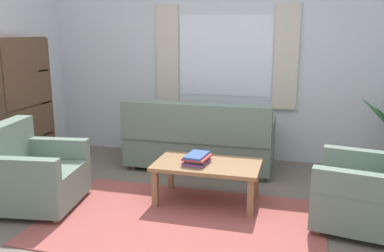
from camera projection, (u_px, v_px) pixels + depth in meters
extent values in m
plane|color=#6B6056|center=(181.00, 222.00, 3.89)|extent=(6.24, 6.24, 0.00)
cube|color=silver|center=(226.00, 67.00, 5.73)|extent=(5.32, 0.12, 2.60)
cube|color=white|center=(225.00, 56.00, 5.64)|extent=(1.30, 0.01, 1.10)
cube|color=beige|center=(168.00, 55.00, 5.82)|extent=(0.32, 0.06, 1.40)
cube|color=beige|center=(286.00, 57.00, 5.40)|extent=(0.32, 0.06, 1.40)
cube|color=#9E4C47|center=(181.00, 221.00, 3.89)|extent=(2.66, 1.66, 0.01)
cube|color=slate|center=(200.00, 149.00, 5.43)|extent=(1.90, 0.80, 0.38)
cube|color=slate|center=(194.00, 123.00, 5.03)|extent=(1.90, 0.20, 0.48)
cube|color=slate|center=(267.00, 131.00, 5.14)|extent=(0.16, 0.80, 0.24)
cube|color=slate|center=(139.00, 123.00, 5.57)|extent=(0.16, 0.80, 0.24)
cylinder|color=olive|center=(266.00, 163.00, 5.54)|extent=(0.06, 0.06, 0.06)
cylinder|color=olive|center=(149.00, 154.00, 5.97)|extent=(0.06, 0.06, 0.06)
cylinder|color=olive|center=(262.00, 178.00, 4.98)|extent=(0.06, 0.06, 0.06)
cylinder|color=olive|center=(133.00, 166.00, 5.41)|extent=(0.06, 0.06, 0.06)
cube|color=slate|center=(39.00, 185.00, 4.18)|extent=(0.91, 0.94, 0.36)
cube|color=slate|center=(5.00, 145.00, 4.13)|extent=(0.29, 0.86, 0.46)
cube|color=slate|center=(18.00, 169.00, 3.77)|extent=(0.81, 0.23, 0.22)
cube|color=slate|center=(53.00, 148.00, 4.47)|extent=(0.81, 0.23, 0.22)
cylinder|color=olive|center=(56.00, 220.00, 3.86)|extent=(0.05, 0.05, 0.06)
cylinder|color=olive|center=(83.00, 193.00, 4.52)|extent=(0.05, 0.05, 0.06)
cylinder|color=olive|center=(29.00, 190.00, 4.60)|extent=(0.05, 0.05, 0.06)
cube|color=slate|center=(361.00, 202.00, 3.76)|extent=(0.94, 0.97, 0.36)
cube|color=slate|center=(365.00, 161.00, 4.02)|extent=(0.81, 0.26, 0.22)
cube|color=slate|center=(361.00, 185.00, 3.38)|extent=(0.81, 0.26, 0.22)
cylinder|color=olive|center=(328.00, 203.00, 4.24)|extent=(0.05, 0.05, 0.06)
cylinder|color=olive|center=(318.00, 231.00, 3.65)|extent=(0.05, 0.05, 0.06)
cube|color=olive|center=(207.00, 165.00, 4.25)|extent=(1.10, 0.64, 0.04)
cube|color=olive|center=(155.00, 189.00, 4.18)|extent=(0.06, 0.06, 0.40)
cube|color=olive|center=(250.00, 199.00, 3.93)|extent=(0.06, 0.06, 0.40)
cube|color=olive|center=(171.00, 173.00, 4.67)|extent=(0.06, 0.06, 0.40)
cube|color=olive|center=(256.00, 180.00, 4.42)|extent=(0.06, 0.06, 0.40)
cube|color=#7F478C|center=(197.00, 162.00, 4.24)|extent=(0.25, 0.31, 0.03)
cube|color=#2D2D33|center=(197.00, 159.00, 4.22)|extent=(0.20, 0.26, 0.03)
cube|color=#B23833|center=(197.00, 157.00, 4.21)|extent=(0.27, 0.32, 0.02)
cube|color=#335199|center=(197.00, 155.00, 4.21)|extent=(0.22, 0.33, 0.02)
cone|color=#2D6638|center=(378.00, 112.00, 4.95)|extent=(0.48, 0.25, 0.43)
cube|color=brown|center=(42.00, 101.00, 5.56)|extent=(0.30, 0.04, 1.70)
cube|color=brown|center=(30.00, 108.00, 5.10)|extent=(0.02, 0.90, 1.70)
cube|color=brown|center=(27.00, 170.00, 5.33)|extent=(0.30, 0.86, 0.02)
cube|color=brown|center=(24.00, 139.00, 5.23)|extent=(0.30, 0.86, 0.02)
cube|color=brown|center=(20.00, 106.00, 5.14)|extent=(0.30, 0.86, 0.02)
cube|color=brown|center=(17.00, 73.00, 5.04)|extent=(0.30, 0.86, 0.02)
cube|color=brown|center=(14.00, 38.00, 4.95)|extent=(0.30, 0.86, 0.02)
cube|color=gold|center=(36.00, 92.00, 5.43)|extent=(0.28, 0.10, 0.24)
cube|color=orange|center=(31.00, 91.00, 5.33)|extent=(0.24, 0.08, 0.29)
cube|color=#387F4C|center=(27.00, 94.00, 5.25)|extent=(0.26, 0.07, 0.25)
cube|color=#2D2D33|center=(23.00, 98.00, 5.17)|extent=(0.26, 0.08, 0.18)
cube|color=#335199|center=(18.00, 98.00, 5.09)|extent=(0.27, 0.06, 0.19)
cube|color=#7F478C|center=(15.00, 98.00, 5.02)|extent=(0.27, 0.06, 0.23)
cube|color=beige|center=(11.00, 99.00, 4.96)|extent=(0.27, 0.06, 0.22)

